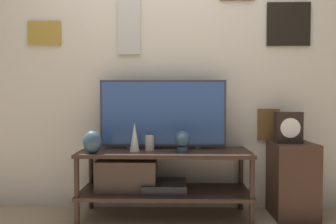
{
  "coord_description": "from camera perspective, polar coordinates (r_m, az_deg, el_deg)",
  "views": [
    {
      "loc": [
        0.09,
        -2.41,
        0.98
      ],
      "look_at": [
        0.03,
        0.28,
        0.88
      ],
      "focal_mm": 35.0,
      "sensor_mm": 36.0,
      "label": 1
    }
  ],
  "objects": [
    {
      "name": "wall_back",
      "position": [
        3.01,
        -0.33,
        9.25
      ],
      "size": [
        6.4,
        0.08,
        2.7
      ],
      "color": "beige",
      "rests_on": "ground_plane"
    },
    {
      "name": "media_console",
      "position": [
        2.78,
        -3.15,
        -10.92
      ],
      "size": [
        1.41,
        0.49,
        0.56
      ],
      "color": "black",
      "rests_on": "ground_plane"
    },
    {
      "name": "television",
      "position": [
        2.81,
        -0.89,
        -0.24
      ],
      "size": [
        1.08,
        0.05,
        0.59
      ],
      "color": "#333338",
      "rests_on": "media_console"
    },
    {
      "name": "vase_urn_stoneware",
      "position": [
        2.64,
        -13.02,
        -5.11
      ],
      "size": [
        0.15,
        0.11,
        0.18
      ],
      "color": "#2D4251",
      "rests_on": "media_console"
    },
    {
      "name": "vase_slim_bronze",
      "position": [
        2.68,
        -5.85,
        -4.37
      ],
      "size": [
        0.08,
        0.08,
        0.23
      ],
      "color": "beige",
      "rests_on": "media_console"
    },
    {
      "name": "candle_jar",
      "position": [
        2.73,
        -3.22,
        -5.39
      ],
      "size": [
        0.07,
        0.07,
        0.13
      ],
      "color": "#C1B29E",
      "rests_on": "media_console"
    },
    {
      "name": "decorative_bust",
      "position": [
        2.62,
        2.54,
        -4.93
      ],
      "size": [
        0.13,
        0.13,
        0.17
      ],
      "color": "#2D4251",
      "rests_on": "media_console"
    },
    {
      "name": "side_table",
      "position": [
        3.0,
        20.84,
        -10.94
      ],
      "size": [
        0.34,
        0.37,
        0.62
      ],
      "color": "#382319",
      "rests_on": "ground_plane"
    },
    {
      "name": "mantel_clock",
      "position": [
        2.91,
        20.21,
        -2.54
      ],
      "size": [
        0.22,
        0.11,
        0.26
      ],
      "color": "black",
      "rests_on": "side_table"
    }
  ]
}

